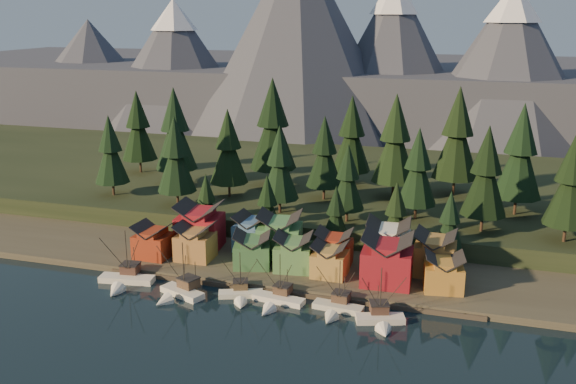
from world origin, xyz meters
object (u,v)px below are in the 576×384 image
(boat_0, at_px, (124,274))
(boat_4, at_px, (336,303))
(house_back_1, at_px, (252,231))
(boat_2, at_px, (241,289))
(house_front_1, at_px, (195,240))
(house_back_0, at_px, (200,224))
(house_front_0, at_px, (153,240))
(boat_3, at_px, (276,295))
(boat_1, at_px, (178,286))
(boat_5, at_px, (381,313))

(boat_0, distance_m, boat_4, 46.16)
(house_back_1, bearing_deg, boat_2, -73.44)
(boat_0, distance_m, house_front_1, 18.04)
(boat_2, bearing_deg, boat_0, 160.98)
(house_back_0, bearing_deg, house_front_0, -136.90)
(boat_3, distance_m, house_front_0, 36.21)
(boat_4, height_order, house_front_1, boat_4)
(boat_1, bearing_deg, house_front_1, 124.10)
(boat_0, bearing_deg, house_front_0, 81.25)
(boat_2, bearing_deg, boat_3, -24.24)
(boat_4, xyz_separation_m, house_back_1, (-25.73, 23.60, 4.03))
(boat_2, xyz_separation_m, house_back_1, (-5.77, 23.13, 4.15))
(boat_4, height_order, boat_5, boat_5)
(boat_3, bearing_deg, boat_2, -176.03)
(boat_3, xyz_separation_m, house_back_0, (-26.01, 21.36, 5.32))
(boat_1, height_order, house_back_0, house_back_0)
(boat_5, distance_m, house_front_1, 48.43)
(boat_1, distance_m, house_back_0, 25.22)
(boat_5, relative_size, house_front_1, 1.42)
(house_front_0, bearing_deg, house_back_0, 50.86)
(boat_2, xyz_separation_m, boat_3, (7.73, -0.48, 0.05))
(boat_5, xyz_separation_m, house_back_1, (-34.79, 26.02, 3.74))
(boat_5, bearing_deg, house_back_1, 125.32)
(boat_5, height_order, house_front_1, boat_5)
(boat_2, relative_size, house_front_0, 1.28)
(boat_1, relative_size, boat_3, 1.07)
(boat_5, relative_size, house_front_0, 1.45)
(boat_4, height_order, house_back_1, house_back_1)
(boat_4, distance_m, house_back_1, 35.15)
(boat_0, xyz_separation_m, boat_3, (33.93, 0.27, -0.31))
(boat_2, height_order, boat_3, boat_3)
(boat_0, xyz_separation_m, boat_2, (26.20, 0.75, -0.35))
(house_front_1, distance_m, house_back_0, 7.42)
(boat_3, bearing_deg, house_back_0, 148.15)
(boat_0, height_order, house_front_0, boat_0)
(boat_5, bearing_deg, house_front_1, 141.79)
(boat_0, distance_m, boat_3, 33.93)
(boat_5, bearing_deg, boat_0, 159.89)
(boat_0, bearing_deg, house_front_1, 47.95)
(boat_5, relative_size, house_back_1, 1.35)
(boat_2, distance_m, boat_5, 29.16)
(boat_0, bearing_deg, boat_4, -7.56)
(boat_1, relative_size, boat_4, 1.13)
(house_front_1, height_order, house_back_0, house_back_0)
(house_front_0, bearing_deg, boat_3, -18.12)
(boat_2, bearing_deg, house_front_0, 134.27)
(house_front_0, bearing_deg, boat_5, -12.88)
(boat_0, height_order, house_back_0, house_back_0)
(boat_0, height_order, boat_3, boat_0)
(boat_2, relative_size, house_back_0, 0.94)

